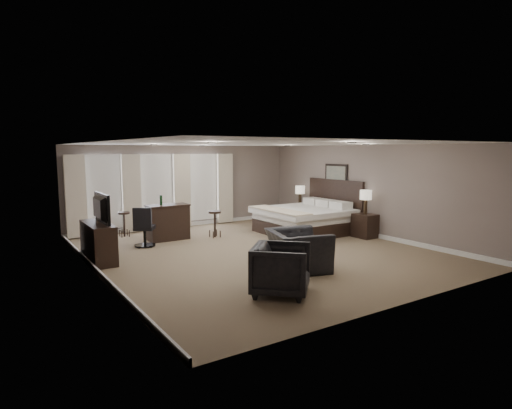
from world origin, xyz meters
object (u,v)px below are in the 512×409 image
dresser (98,242)px  desk_chair (144,227)px  armchair_near (298,244)px  armchair_far (281,267)px  bar_stool_right (215,224)px  lamp_near (366,202)px  nightstand_near (365,226)px  bar_counter (168,222)px  lamp_far (300,196)px  bed (307,207)px  bar_stool_left (124,224)px  nightstand_far (300,214)px  tv (97,220)px

dresser → desk_chair: desk_chair is taller
dresser → armchair_near: (3.29, -2.91, 0.11)m
armchair_far → bar_stool_right: armchair_far is taller
lamp_near → armchair_near: 3.96m
lamp_near → dresser: (-6.92, 1.39, -0.58)m
bar_stool_right → dresser: bearing=-164.4°
nightstand_near → bar_counter: size_ratio=0.59×
lamp_far → armchair_near: bearing=-129.4°
bed → desk_chair: (-4.69, 0.82, -0.26)m
bed → nightstand_near: bearing=-58.5°
bar_stool_left → desk_chair: 1.58m
nightstand_near → bar_stool_left: 6.83m
bed → desk_chair: bearing=170.1°
nightstand_near → armchair_far: size_ratio=0.70×
nightstand_near → bar_counter: bar_counter is taller
bed → nightstand_far: (0.89, 1.45, -0.48)m
bar_stool_right → armchair_near: bearing=-91.5°
lamp_far → tv: size_ratio=0.58×
bed → tv: (-6.03, -0.06, 0.16)m
armchair_near → armchair_far: bearing=147.5°
lamp_near → armchair_far: (-4.84, -2.58, -0.53)m
bar_counter → bar_stool_right: bearing=-18.2°
nightstand_near → bar_stool_left: bar_stool_left is taller
armchair_far → desk_chair: size_ratio=0.92×
lamp_near → desk_chair: bearing=157.9°
nightstand_far → armchair_far: armchair_far is taller
bar_counter → dresser: bearing=-147.9°
armchair_far → desk_chair: 4.90m
nightstand_near → bar_stool_right: size_ratio=0.89×
dresser → desk_chair: size_ratio=1.43×
lamp_far → nightstand_far: bearing=0.0°
tv → bar_stool_right: (3.39, 0.95, -0.56)m
armchair_far → bar_stool_right: (1.31, 4.92, -0.10)m
bar_stool_right → desk_chair: 2.06m
tv → bar_stool_right: bearing=-74.4°
dresser → armchair_far: armchair_far is taller
dresser → lamp_far: bearing=12.3°
dresser → armchair_far: (2.08, -3.97, 0.05)m
bar_counter → bar_stool_left: bar_counter is taller
dresser → armchair_near: 4.40m
bar_stool_left → bar_stool_right: 2.59m
lamp_near → armchair_far: 5.51m
bar_counter → bed: bearing=-18.5°
nightstand_near → armchair_far: 5.49m
nightstand_far → armchair_near: 5.73m
bar_stool_left → armchair_far: bearing=-82.8°
desk_chair → tv: bearing=65.3°
armchair_near → bar_stool_right: 3.87m
bed → armchair_near: (-2.74, -2.97, -0.23)m
tv → armchair_far: size_ratio=1.20×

